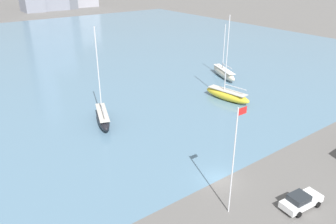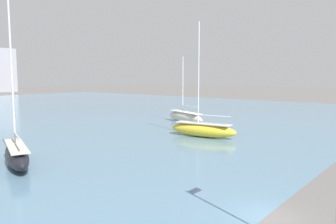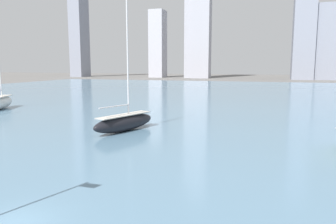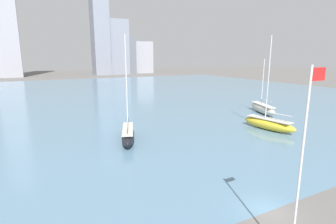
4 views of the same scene
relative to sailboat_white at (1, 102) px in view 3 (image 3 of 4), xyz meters
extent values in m
cube|color=slate|center=(32.71, 36.64, -1.18)|extent=(180.00, 140.00, 0.00)
cube|color=gray|center=(-70.13, 137.98, 33.17)|extent=(7.92, 11.41, 68.69)
cube|color=#A8A8B2|center=(-19.72, 142.04, 18.36)|extent=(8.33, 10.36, 39.08)
cube|color=#9E9EA8|center=(3.67, 142.35, 33.30)|extent=(11.74, 12.07, 68.96)
cube|color=#9E9EA8|center=(7.20, 138.22, 35.19)|extent=(10.02, 8.62, 72.74)
cube|color=gray|center=(60.14, 137.34, 32.47)|extent=(10.37, 13.43, 67.29)
cube|color=gray|center=(71.80, 137.67, 17.46)|extent=(14.47, 10.82, 37.29)
ellipsoid|color=white|center=(0.00, 0.00, -0.08)|extent=(4.86, 8.30, 2.19)
cube|color=#BCB7AD|center=(0.00, 0.00, 0.96)|extent=(3.98, 6.81, 0.10)
cube|color=#2D2D33|center=(0.00, 0.00, -0.68)|extent=(0.68, 1.42, 0.99)
cylinder|color=silver|center=(-0.22, 0.56, 5.94)|extent=(0.18, 0.18, 9.86)
ellipsoid|color=black|center=(28.47, -11.06, -0.21)|extent=(4.85, 9.31, 1.94)
cube|color=#BCB7AD|center=(28.47, -11.06, 0.71)|extent=(3.98, 7.64, 0.10)
cube|color=#2D2D33|center=(28.47, -11.06, -0.74)|extent=(0.71, 1.62, 0.87)
cylinder|color=silver|center=(28.70, -10.40, 7.44)|extent=(0.18, 0.18, 13.35)
cylinder|color=silver|center=(27.95, -12.50, 1.86)|extent=(1.64, 4.25, 0.14)
camera|label=1|loc=(8.49, -55.58, 22.28)|focal=35.00mm
camera|label=2|loc=(14.75, -40.87, 7.08)|focal=35.00mm
camera|label=3|loc=(44.25, -45.21, 6.48)|focal=35.00mm
camera|label=4|loc=(16.78, -46.48, 11.02)|focal=28.00mm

